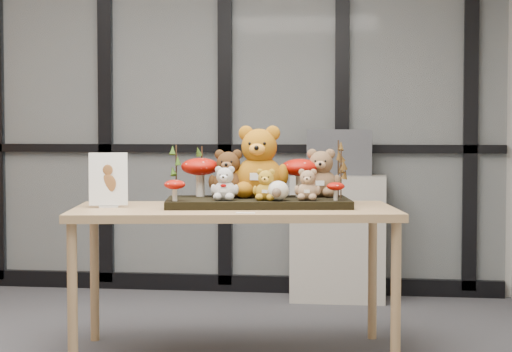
# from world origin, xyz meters

# --- Properties ---
(room_shell) EXTENTS (5.00, 5.00, 5.00)m
(room_shell) POSITION_xyz_m (0.00, 0.00, 1.68)
(room_shell) COLOR beige
(room_shell) RESTS_ON floor
(glass_partition) EXTENTS (4.90, 0.06, 2.78)m
(glass_partition) POSITION_xyz_m (-0.00, 2.47, 1.42)
(glass_partition) COLOR #2D383F
(glass_partition) RESTS_ON floor
(display_table) EXTENTS (1.79, 1.10, 0.78)m
(display_table) POSITION_xyz_m (0.83, 0.58, 0.72)
(display_table) COLOR #A7825A
(display_table) RESTS_ON floor
(diorama_tray) EXTENTS (1.03, 0.63, 0.04)m
(diorama_tray) POSITION_xyz_m (0.94, 0.66, 0.81)
(diorama_tray) COLOR black
(diorama_tray) RESTS_ON display_table
(bear_pooh_yellow) EXTENTS (0.37, 0.34, 0.42)m
(bear_pooh_yellow) POSITION_xyz_m (0.93, 0.75, 1.04)
(bear_pooh_yellow) COLOR #A96510
(bear_pooh_yellow) RESTS_ON diorama_tray
(bear_brown_medium) EXTENTS (0.25, 0.23, 0.28)m
(bear_brown_medium) POSITION_xyz_m (0.77, 0.72, 0.97)
(bear_brown_medium) COLOR #462A12
(bear_brown_medium) RESTS_ON diorama_tray
(bear_tan_back) EXTENTS (0.25, 0.23, 0.29)m
(bear_tan_back) POSITION_xyz_m (1.26, 0.82, 0.97)
(bear_tan_back) COLOR brown
(bear_tan_back) RESTS_ON diorama_tray
(bear_small_yellow) EXTENTS (0.16, 0.15, 0.18)m
(bear_small_yellow) POSITION_xyz_m (1.00, 0.53, 0.92)
(bear_small_yellow) COLOR #B6851F
(bear_small_yellow) RESTS_ON diorama_tray
(bear_white_bow) EXTENTS (0.17, 0.16, 0.19)m
(bear_white_bow) POSITION_xyz_m (0.79, 0.52, 0.92)
(bear_white_bow) COLOR beige
(bear_white_bow) RESTS_ON diorama_tray
(bear_beige_small) EXTENTS (0.16, 0.14, 0.18)m
(bear_beige_small) POSITION_xyz_m (1.21, 0.57, 0.92)
(bear_beige_small) COLOR #9F7957
(bear_beige_small) RESTS_ON diorama_tray
(plush_cream_hedgehog) EXTENTS (0.10, 0.09, 0.11)m
(plush_cream_hedgehog) POSITION_xyz_m (1.06, 0.53, 0.88)
(plush_cream_hedgehog) COLOR silver
(plush_cream_hedgehog) RESTS_ON diorama_tray
(mushroom_back_left) EXTENTS (0.21, 0.21, 0.23)m
(mushroom_back_left) POSITION_xyz_m (0.61, 0.77, 0.94)
(mushroom_back_left) COLOR #9E0D05
(mushroom_back_left) RESTS_ON diorama_tray
(mushroom_back_right) EXTENTS (0.21, 0.21, 0.23)m
(mushroom_back_right) POSITION_xyz_m (1.15, 0.80, 0.94)
(mushroom_back_right) COLOR #9E0D05
(mushroom_back_right) RESTS_ON diorama_tray
(mushroom_front_left) EXTENTS (0.11, 0.11, 0.12)m
(mushroom_front_left) POSITION_xyz_m (0.54, 0.44, 0.89)
(mushroom_front_left) COLOR #9E0D05
(mushroom_front_left) RESTS_ON diorama_tray
(mushroom_front_right) EXTENTS (0.09, 0.09, 0.10)m
(mushroom_front_right) POSITION_xyz_m (1.35, 0.59, 0.88)
(mushroom_front_right) COLOR #9E0D05
(mushroom_front_right) RESTS_ON diorama_tray
(sprig_green_far_left) EXTENTS (0.05, 0.05, 0.28)m
(sprig_green_far_left) POSITION_xyz_m (0.49, 0.71, 0.97)
(sprig_green_far_left) COLOR #1E3C0D
(sprig_green_far_left) RESTS_ON diorama_tray
(sprig_green_mid_left) EXTENTS (0.05, 0.05, 0.27)m
(sprig_green_mid_left) POSITION_xyz_m (0.61, 0.78, 0.96)
(sprig_green_mid_left) COLOR #1E3C0D
(sprig_green_mid_left) RESTS_ON diorama_tray
(sprig_dry_far_right) EXTENTS (0.05, 0.05, 0.31)m
(sprig_dry_far_right) POSITION_xyz_m (1.36, 0.84, 0.98)
(sprig_dry_far_right) COLOR #593916
(sprig_dry_far_right) RESTS_ON diorama_tray
(sprig_dry_mid_right) EXTENTS (0.05, 0.05, 0.26)m
(sprig_dry_mid_right) POSITION_xyz_m (1.38, 0.71, 0.95)
(sprig_dry_mid_right) COLOR #593916
(sprig_dry_mid_right) RESTS_ON diorama_tray
(sprig_green_centre) EXTENTS (0.05, 0.05, 0.18)m
(sprig_green_centre) POSITION_xyz_m (0.87, 0.84, 0.92)
(sprig_green_centre) COLOR #1E3C0D
(sprig_green_centre) RESTS_ON diorama_tray
(sign_holder) EXTENTS (0.21, 0.11, 0.29)m
(sign_holder) POSITION_xyz_m (0.17, 0.49, 0.92)
(sign_holder) COLOR silver
(sign_holder) RESTS_ON display_table
(label_card) EXTENTS (0.09, 0.03, 0.00)m
(label_card) POSITION_xyz_m (0.93, 0.26, 0.79)
(label_card) COLOR white
(label_card) RESTS_ON display_table
(cabinet) EXTENTS (0.65, 0.38, 0.87)m
(cabinet) POSITION_xyz_m (1.29, 2.24, 0.43)
(cabinet) COLOR #A39D92
(cabinet) RESTS_ON floor
(monitor) EXTENTS (0.45, 0.05, 0.32)m
(monitor) POSITION_xyz_m (1.29, 2.26, 1.03)
(monitor) COLOR #494B50
(monitor) RESTS_ON cabinet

